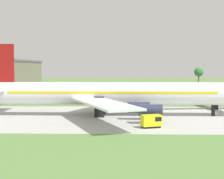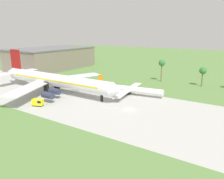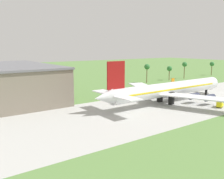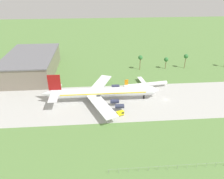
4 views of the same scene
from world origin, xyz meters
The scene contains 8 objects.
ground_plane centered at (0.00, 0.00, 0.00)m, with size 600.00×600.00×0.00m, color #5B8442.
taxiway_strip centered at (0.00, 0.00, 0.01)m, with size 320.00×44.00×0.02m.
jet_airliner centered at (-40.77, 2.37, 5.65)m, with size 73.12×56.54×18.36m.
regional_aircraft centered at (-9.60, 16.88, 2.57)m, with size 31.08×28.08×7.79m.
baggage_tug centered at (-30.76, -15.08, 1.44)m, with size 4.56×3.29×2.68m.
perimeter_fence centered at (0.00, -55.00, 1.45)m, with size 80.10×0.10×2.10m.
terminal_building centered at (-94.02, 49.66, 7.74)m, with size 36.72×61.20×15.45m.
palm_tree_row centered at (26.32, 50.58, 9.32)m, with size 76.98×3.60×12.28m.
Camera 4 is at (-43.54, -116.14, 69.77)m, focal length 35.00 mm.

